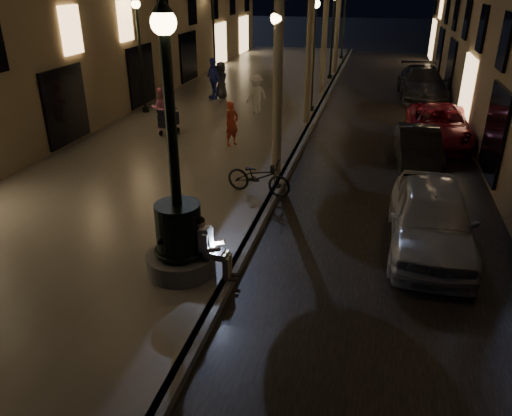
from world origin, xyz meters
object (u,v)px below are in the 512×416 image
(car_third, at_px, (438,125))
(car_second, at_px, (418,147))
(lamp_curb_d, at_px, (344,14))
(pedestrian_white, at_px, (257,94))
(lamp_curb_b, at_px, (314,40))
(lamp_left_c, at_px, (213,21))
(lamp_curb_c, at_px, (333,24))
(car_front, at_px, (431,218))
(seated_man_laptop, at_px, (209,245))
(stroller, at_px, (168,120))
(fountain_lamppost, at_px, (179,227))
(lamp_curb_a, at_px, (276,72))
(lamp_left_b, at_px, (139,40))
(pedestrian_red, at_px, (232,124))
(bicycle, at_px, (259,177))
(pedestrian_pink, at_px, (161,108))
(pedestrian_dark, at_px, (221,80))
(car_rear, at_px, (422,83))
(pedestrian_blue, at_px, (213,78))

(car_third, bearing_deg, car_second, -106.16)
(lamp_curb_d, bearing_deg, pedestrian_white, -97.60)
(lamp_curb_b, distance_m, lamp_left_c, 10.70)
(lamp_curb_c, height_order, car_front, lamp_curb_c)
(lamp_curb_b, relative_size, car_third, 0.99)
(seated_man_laptop, bearing_deg, lamp_curb_b, 89.64)
(lamp_curb_c, bearing_deg, lamp_curb_d, 90.00)
(car_front, bearing_deg, stroller, 144.95)
(fountain_lamppost, xyz_separation_m, lamp_curb_a, (0.70, 6.00, 2.02))
(lamp_left_b, height_order, pedestrian_red, lamp_left_b)
(fountain_lamppost, height_order, pedestrian_red, fountain_lamppost)
(seated_man_laptop, distance_m, car_second, 9.38)
(lamp_curb_b, relative_size, bicycle, 2.57)
(lamp_left_c, relative_size, car_second, 1.30)
(lamp_curb_a, bearing_deg, car_third, 44.16)
(lamp_left_c, distance_m, pedestrian_pink, 12.52)
(seated_man_laptop, xyz_separation_m, lamp_left_c, (-7.01, 22.00, 2.35))
(car_third, bearing_deg, pedestrian_dark, 156.31)
(pedestrian_pink, bearing_deg, lamp_curb_a, 119.53)
(lamp_curb_a, relative_size, bicycle, 2.57)
(lamp_curb_a, height_order, car_front, lamp_curb_a)
(lamp_curb_b, distance_m, car_third, 6.49)
(fountain_lamppost, bearing_deg, lamp_left_c, 106.22)
(stroller, height_order, car_front, car_front)
(lamp_curb_c, height_order, car_rear, lamp_curb_c)
(lamp_curb_a, xyz_separation_m, lamp_curb_d, (0.00, 24.00, 0.00))
(lamp_left_c, height_order, stroller, lamp_left_c)
(seated_man_laptop, xyz_separation_m, car_second, (4.39, 8.28, -0.28))
(lamp_curb_b, bearing_deg, lamp_curb_c, 90.00)
(car_third, bearing_deg, car_rear, 92.48)
(fountain_lamppost, distance_m, car_front, 5.63)
(pedestrian_red, bearing_deg, lamp_curb_b, 14.32)
(lamp_left_c, xyz_separation_m, pedestrian_dark, (2.43, -6.44, -2.17))
(seated_man_laptop, xyz_separation_m, stroller, (-4.65, 9.03, -0.13))
(lamp_curb_d, height_order, lamp_left_c, same)
(lamp_curb_b, distance_m, pedestrian_blue, 5.55)
(pedestrian_pink, bearing_deg, bicycle, 108.57)
(pedestrian_blue, bearing_deg, car_second, 7.73)
(lamp_curb_a, relative_size, pedestrian_pink, 3.01)
(lamp_curb_c, height_order, stroller, lamp_curb_c)
(pedestrian_blue, bearing_deg, pedestrian_red, -22.27)
(lamp_curb_a, distance_m, car_front, 6.04)
(lamp_curb_c, xyz_separation_m, pedestrian_red, (-2.03, -13.70, -2.26))
(fountain_lamppost, bearing_deg, lamp_curb_d, 88.66)
(pedestrian_red, xyz_separation_m, pedestrian_white, (-0.24, 4.70, 0.05))
(pedestrian_red, bearing_deg, pedestrian_blue, 56.86)
(fountain_lamppost, relative_size, lamp_curb_b, 1.08)
(bicycle, bearing_deg, lamp_left_c, 32.32)
(pedestrian_white, relative_size, pedestrian_dark, 0.95)
(lamp_curb_d, xyz_separation_m, lamp_left_b, (-7.10, -18.00, 0.00))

